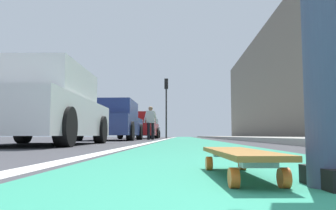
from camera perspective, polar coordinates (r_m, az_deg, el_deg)
ground_plane at (r=10.50m, az=3.71°, el=-6.09°), size 80.00×80.00×0.00m
bike_lane_paint at (r=24.50m, az=2.93°, el=-5.54°), size 56.00×1.81×0.00m
lane_stripe_white at (r=20.51m, az=0.08°, el=-5.62°), size 52.00×0.16×0.01m
sidewalk_curb at (r=18.84m, az=13.33°, el=-5.34°), size 52.00×3.20×0.13m
building_facade at (r=23.81m, az=18.71°, el=4.78°), size 40.00×1.20×8.33m
skateboard at (r=1.50m, az=11.68°, el=-8.20°), size 0.85×0.25×0.11m
parked_car_near at (r=7.02m, az=-20.55°, el=-0.49°), size 4.32×2.11×1.47m
parked_car_mid at (r=13.30m, az=-9.31°, el=-2.71°), size 4.48×2.05×1.49m
parked_car_far at (r=19.84m, az=-4.76°, el=-3.53°), size 4.29×2.02×1.50m
parked_car_end at (r=26.39m, az=-3.62°, el=-3.99°), size 4.61×1.92×1.47m
traffic_light at (r=26.53m, az=-0.29°, el=1.32°), size 0.33×0.28×4.60m
pedestrian_distant at (r=15.34m, az=-2.92°, el=-2.60°), size 0.42×0.65×1.49m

